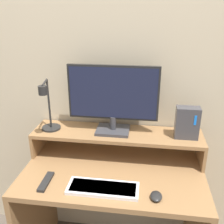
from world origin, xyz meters
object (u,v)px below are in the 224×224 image
object	(u,v)px
keyboard	(103,188)
router_dock	(187,123)
desk_lamp	(48,111)
monitor	(113,97)
remote_control	(46,182)
mouse	(156,196)

from	to	relation	value
keyboard	router_dock	bearing A→B (deg)	37.56
desk_lamp	keyboard	size ratio (longest dim) A/B	0.88
monitor	remote_control	distance (m)	0.60
router_dock	keyboard	xyz separation A→B (m)	(-0.44, -0.34, -0.25)
monitor	remote_control	world-z (taller)	monitor
desk_lamp	keyboard	distance (m)	0.56
monitor	keyboard	distance (m)	0.52
keyboard	mouse	xyz separation A→B (m)	(0.27, -0.03, 0.00)
monitor	router_dock	xyz separation A→B (m)	(0.44, -0.02, -0.13)
router_dock	desk_lamp	bearing A→B (deg)	-176.92
desk_lamp	mouse	xyz separation A→B (m)	(0.65, -0.32, -0.29)
mouse	remote_control	xyz separation A→B (m)	(-0.58, 0.04, -0.01)
keyboard	remote_control	distance (m)	0.31
desk_lamp	router_dock	size ratio (longest dim) A/B	1.72
router_dock	keyboard	bearing A→B (deg)	-142.44
monitor	keyboard	xyz separation A→B (m)	(-0.00, -0.36, -0.38)
keyboard	remote_control	size ratio (longest dim) A/B	2.26
desk_lamp	mouse	distance (m)	0.78
mouse	monitor	bearing A→B (deg)	124.91
mouse	remote_control	bearing A→B (deg)	175.94
remote_control	desk_lamp	bearing A→B (deg)	103.42
router_dock	keyboard	distance (m)	0.61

